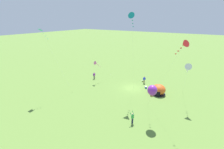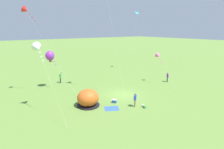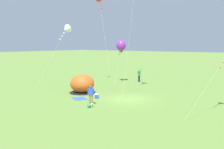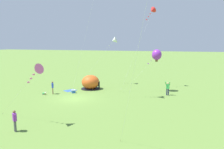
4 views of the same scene
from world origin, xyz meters
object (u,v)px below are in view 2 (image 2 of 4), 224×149
Objects in this scene: person_with_toddler at (135,99)px; kite_pink at (158,56)px; person_arms_raised at (60,77)px; kite_red at (26,10)px; cooler_box at (114,101)px; kite_purple at (50,56)px; kite_white at (38,48)px; popup_tent at (88,98)px; kite_cyan at (137,16)px; toddler_crawling at (144,106)px; person_center_field at (167,77)px.

person_with_toddler is 12.08m from kite_pink.
kite_red is at bearing -149.03° from person_arms_raised.
kite_purple is at bearing 113.02° from cooler_box.
kite_white is (-9.20, 5.80, 6.26)m from person_with_toddler.
popup_tent reaches higher than cooler_box.
person_arms_raised is 0.15× the size of kite_cyan.
kite_purple is at bearing -138.16° from person_arms_raised.
toddler_crawling is 0.32× the size of person_with_toddler.
kite_red reaches higher than person_with_toddler.
person_with_toddler is at bearing -160.36° from person_center_field.
kite_white is at bearing 175.69° from person_center_field.
toddler_crawling is 16.34m from person_arms_raised.
popup_tent is at bearing -177.89° from person_center_field.
cooler_box is at bearing -66.98° from kite_purple.
person_arms_raised is at bearing 41.84° from kite_purple.
kite_red reaches higher than popup_tent.
person_arms_raised reaches higher than toddler_crawling.
person_arms_raised is at bearing 106.46° from toddler_crawling.
kite_cyan is (18.09, 0.36, 11.05)m from person_arms_raised.
popup_tent reaches higher than person_center_field.
person_with_toddler reaches higher than toddler_crawling.
popup_tent is 1.63× the size of person_center_field.
person_center_field reaches higher than cooler_box.
popup_tent is 8.12m from kite_white.
person_arms_raised is 1.10× the size of person_with_toddler.
kite_cyan reaches higher than kite_pink.
kite_white is at bearing 178.43° from kite_pink.
kite_white is 1.33× the size of kite_pink.
kite_pink reaches higher than person_arms_raised.
cooler_box is 0.34× the size of person_arms_raised.
cooler_box is 11.06m from kite_white.
toddler_crawling is at bearing -57.56° from cooler_box.
kite_cyan is at bearing 68.20° from kite_pink.
person_with_toddler is at bearing -32.21° from kite_white.
kite_pink is 0.99× the size of kite_purple.
kite_white reaches higher than person_center_field.
kite_white reaches higher than kite_pink.
kite_cyan is (18.64, 11.56, 11.05)m from popup_tent.
kite_cyan reaches higher than kite_red.
cooler_box is at bearing -23.49° from kite_white.
kite_cyan is (23.37, 9.38, 4.82)m from kite_white.
person_with_toddler is 18.22m from kite_red.
kite_purple is (-6.59, 13.90, 5.01)m from toddler_crawling.
person_arms_raised is 0.16× the size of kite_red.
kite_pink is at bearing 146.80° from person_center_field.
kite_white is 25.64m from kite_cyan.
person_arms_raised is at bearing 101.69° from cooler_box.
person_arms_raised is 0.32× the size of kite_purple.
cooler_box is 12.71m from person_arms_raised.
kite_red reaches higher than cooler_box.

